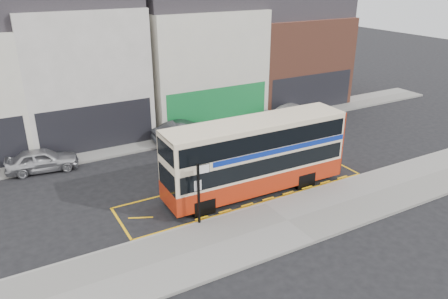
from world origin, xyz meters
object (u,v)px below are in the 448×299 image
bus_stop_post (200,188)px  car_silver (42,160)px  double_decker_bus (256,155)px  car_white (293,113)px  car_grey (185,132)px  street_tree_right (255,72)px

bus_stop_post → car_silver: 11.56m
double_decker_bus → car_white: bearing=43.5°
car_grey → street_tree_right: (7.25, 2.39, 2.95)m
double_decker_bus → car_white: size_ratio=1.92×
car_white → car_silver: bearing=70.8°
car_silver → street_tree_right: 17.16m
double_decker_bus → car_grey: (-0.30, 8.47, -1.38)m
double_decker_bus → car_grey: double_decker_bus is taller
double_decker_bus → bus_stop_post: size_ratio=3.35×
bus_stop_post → car_white: 16.33m
car_silver → car_white: 18.62m
car_silver → double_decker_bus: bearing=-122.7°
double_decker_bus → car_silver: 12.95m
double_decker_bus → street_tree_right: (6.95, 10.86, 1.57)m
double_decker_bus → street_tree_right: street_tree_right is taller
double_decker_bus → car_white: double_decker_bus is taller
car_white → street_tree_right: street_tree_right is taller
car_silver → street_tree_right: size_ratio=0.76×
bus_stop_post → car_silver: bus_stop_post is taller
car_silver → car_grey: size_ratio=0.91×
double_decker_bus → car_white: (8.86, 8.10, -1.36)m
car_silver → car_grey: (9.46, 0.08, 0.05)m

